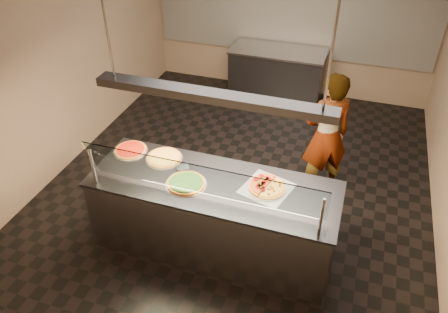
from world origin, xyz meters
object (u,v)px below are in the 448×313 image
(pizza_spinach, at_px, (186,183))
(pizza_spatula, at_px, (177,164))
(pizza_cheese, at_px, (164,157))
(serving_counter, at_px, (214,215))
(prep_table, at_px, (276,75))
(perforated_tray, at_px, (267,188))
(half_pizza_pepperoni, at_px, (258,184))
(worker, at_px, (326,136))
(half_pizza_sausage, at_px, (276,188))
(sneeze_guard, at_px, (201,181))
(pizza_tomato, at_px, (131,150))
(heat_lamp_housing, at_px, (212,96))

(pizza_spinach, bearing_deg, pizza_spatula, 130.09)
(pizza_spinach, relative_size, pizza_cheese, 1.05)
(serving_counter, distance_m, prep_table, 3.74)
(perforated_tray, height_order, half_pizza_pepperoni, half_pizza_pepperoni)
(prep_table, bearing_deg, worker, -63.72)
(pizza_spatula, xyz_separation_m, worker, (1.47, 1.27, -0.11))
(half_pizza_pepperoni, relative_size, pizza_spatula, 1.53)
(half_pizza_sausage, bearing_deg, half_pizza_pepperoni, -179.76)
(worker, bearing_deg, pizza_spatula, 8.53)
(sneeze_guard, height_order, half_pizza_sausage, sneeze_guard)
(half_pizza_sausage, distance_m, pizza_spatula, 1.12)
(half_pizza_sausage, relative_size, pizza_cheese, 1.00)
(pizza_tomato, bearing_deg, prep_table, 74.80)
(pizza_spinach, height_order, prep_table, pizza_spinach)
(serving_counter, height_order, pizza_spinach, pizza_spinach)
(sneeze_guard, bearing_deg, worker, 60.71)
(pizza_spatula, distance_m, prep_table, 3.64)
(sneeze_guard, height_order, prep_table, sneeze_guard)
(half_pizza_sausage, relative_size, pizza_tomato, 1.07)
(half_pizza_sausage, height_order, pizza_spatula, half_pizza_sausage)
(pizza_spatula, bearing_deg, perforated_tray, -3.07)
(serving_counter, relative_size, pizza_spinach, 6.08)
(pizza_spinach, bearing_deg, perforated_tray, 13.78)
(pizza_spinach, xyz_separation_m, pizza_tomato, (-0.84, 0.36, -0.00))
(serving_counter, bearing_deg, pizza_cheese, 160.69)
(half_pizza_pepperoni, distance_m, heat_lamp_housing, 1.09)
(half_pizza_sausage, relative_size, worker, 0.25)
(heat_lamp_housing, bearing_deg, half_pizza_pepperoni, 11.52)
(pizza_cheese, relative_size, heat_lamp_housing, 0.18)
(prep_table, bearing_deg, sneeze_guard, -87.82)
(serving_counter, distance_m, pizza_spinach, 0.56)
(perforated_tray, xyz_separation_m, prep_table, (-0.71, 3.65, -0.47))
(half_pizza_sausage, xyz_separation_m, pizza_tomato, (-1.75, 0.16, -0.01))
(pizza_spatula, bearing_deg, heat_lamp_housing, -17.25)
(half_pizza_pepperoni, bearing_deg, pizza_spatula, 176.68)
(half_pizza_pepperoni, height_order, heat_lamp_housing, heat_lamp_housing)
(prep_table, bearing_deg, perforated_tray, -79.05)
(half_pizza_sausage, bearing_deg, pizza_spatula, 177.26)
(half_pizza_sausage, relative_size, pizza_spatula, 1.53)
(pizza_tomato, height_order, heat_lamp_housing, heat_lamp_housing)
(pizza_spinach, bearing_deg, worker, 50.64)
(pizza_cheese, bearing_deg, heat_lamp_housing, -19.31)
(prep_table, bearing_deg, serving_counter, -87.62)
(serving_counter, bearing_deg, prep_table, 92.38)
(pizza_cheese, bearing_deg, worker, 35.41)
(pizza_spinach, xyz_separation_m, pizza_cheese, (-0.41, 0.34, -0.00))
(pizza_tomato, bearing_deg, heat_lamp_housing, -12.76)
(serving_counter, xyz_separation_m, sneeze_guard, (0.00, -0.34, 0.76))
(half_pizza_sausage, bearing_deg, serving_counter, -171.63)
(pizza_cheese, xyz_separation_m, heat_lamp_housing, (0.68, -0.24, 1.01))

